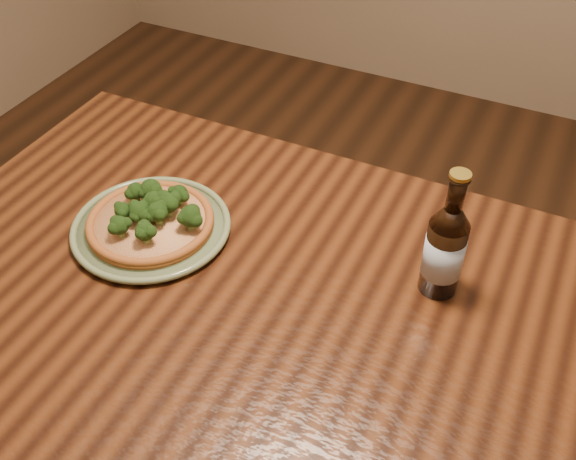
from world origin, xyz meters
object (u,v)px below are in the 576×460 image
at_px(plate, 151,227).
at_px(table, 316,349).
at_px(pizza, 151,219).
at_px(beer_bottle, 445,249).

bearing_deg(plate, table, -8.63).
bearing_deg(plate, pizza, 51.73).
bearing_deg(beer_bottle, table, -149.90).
xyz_separation_m(table, plate, (-0.38, 0.06, 0.10)).
bearing_deg(pizza, plate, -128.27).
distance_m(plate, beer_bottle, 0.56).
bearing_deg(table, pizza, 171.03).
relative_size(pizza, beer_bottle, 0.97).
height_order(table, plate, plate).
distance_m(table, plate, 0.40).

